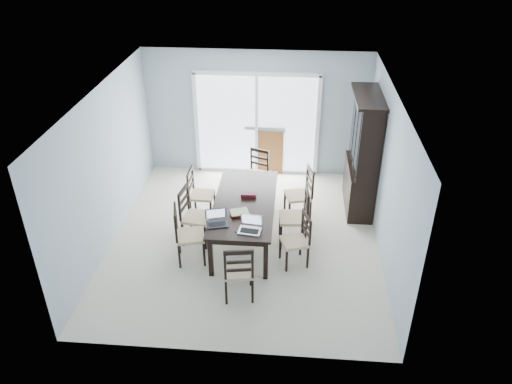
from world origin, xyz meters
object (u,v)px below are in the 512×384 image
chair_end_far (257,167)px  chair_end_near (239,267)px  chair_right_mid (299,210)px  chair_left_far (197,188)px  laptop_silver (250,228)px  chair_left_near (184,229)px  chair_right_far (303,189)px  game_box (249,195)px  dining_table (245,206)px  chair_right_near (300,234)px  chair_left_mid (191,210)px  cell_phone (239,232)px  hot_tub (246,132)px  china_hutch (363,155)px  laptop_dark (217,222)px

chair_end_far → chair_end_near: bearing=109.3°
chair_right_mid → chair_left_far: bearing=65.6°
chair_end_near → laptop_silver: size_ratio=3.03×
chair_left_near → chair_end_near: bearing=36.0°
chair_left_near → chair_right_far: (1.87, 1.43, -0.01)m
game_box → dining_table: bearing=-106.9°
chair_right_near → chair_right_far: size_ratio=0.91×
chair_left_mid → chair_end_near: size_ratio=1.04×
dining_table → chair_left_far: (-0.93, 0.66, -0.10)m
game_box → chair_end_far: bearing=88.6°
cell_phone → chair_left_far: bearing=148.7°
hot_tub → chair_left_far: bearing=-102.7°
china_hutch → game_box: (-1.97, -1.08, -0.29)m
dining_table → chair_right_near: (0.92, -0.56, -0.13)m
chair_left_far → hot_tub: 2.78m
dining_table → laptop_silver: laptop_silver is taller
chair_left_mid → cell_phone: (0.89, -0.78, 0.14)m
chair_left_mid → laptop_silver: (1.05, -0.74, 0.19)m
chair_left_near → chair_right_mid: 1.91m
chair_right_mid → chair_end_near: chair_right_mid is taller
dining_table → chair_left_near: chair_left_near is taller
chair_end_near → laptop_dark: (-0.42, 0.79, 0.22)m
chair_left_far → chair_right_far: chair_right_far is taller
chair_left_near → game_box: bearing=118.5°
chair_end_near → game_box: (-0.01, 1.67, 0.19)m
chair_right_far → chair_end_near: (-0.91, -2.27, -0.01)m
hot_tub → dining_table: bearing=-84.6°
china_hutch → chair_right_mid: china_hutch is taller
chair_right_mid → laptop_silver: (-0.75, -0.84, 0.18)m
laptop_silver → hot_tub: hot_tub is taller
chair_left_near → chair_end_near: 1.28m
chair_right_near → laptop_silver: chair_right_near is taller
chair_left_near → cell_phone: chair_left_near is taller
chair_left_near → game_box: (0.94, 0.83, 0.18)m
cell_phone → chair_right_mid: bearing=71.5°
chair_right_near → chair_right_far: (0.05, 1.34, 0.06)m
china_hutch → chair_end_near: bearing=-125.5°
china_hutch → laptop_silver: bearing=-131.6°
chair_left_far → chair_end_near: size_ratio=0.98×
chair_right_near → china_hutch: bearing=-50.4°
chair_right_far → chair_end_near: chair_right_far is taller
chair_end_far → laptop_silver: 2.47m
chair_left_far → laptop_dark: (0.58, -1.36, 0.23)m
chair_end_far → laptop_dark: size_ratio=2.81×
chair_left_far → chair_right_near: chair_left_far is taller
chair_left_mid → laptop_silver: chair_left_mid is taller
china_hutch → chair_left_far: (-2.95, -0.59, -0.50)m
chair_right_far → laptop_dark: size_ratio=3.06×
chair_right_mid → cell_phone: bearing=129.6°
chair_right_far → game_box: bearing=108.9°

